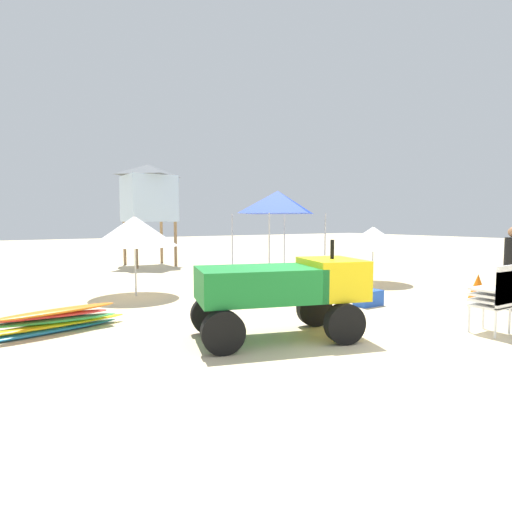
% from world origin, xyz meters
% --- Properties ---
extents(ground, '(80.00, 80.00, 0.00)m').
position_xyz_m(ground, '(0.00, 0.00, 0.00)').
color(ground, beige).
extents(utility_cart, '(2.79, 1.94, 1.50)m').
position_xyz_m(utility_cart, '(-1.01, 0.88, 0.78)').
color(utility_cart, '#197A2D').
rests_on(utility_cart, ground).
extents(stacked_plastic_chairs, '(0.48, 0.48, 1.11)m').
position_xyz_m(stacked_plastic_chairs, '(1.91, -0.79, 0.65)').
color(stacked_plastic_chairs, silver).
rests_on(stacked_plastic_chairs, ground).
extents(surfboard_pile, '(2.62, 0.83, 0.40)m').
position_xyz_m(surfboard_pile, '(-4.01, 3.12, 0.19)').
color(surfboard_pile, '#268CCC').
rests_on(surfboard_pile, ground).
extents(popup_canopy, '(2.46, 2.46, 2.86)m').
position_xyz_m(popup_canopy, '(4.14, 8.17, 2.45)').
color(popup_canopy, '#B2B2B7').
rests_on(popup_canopy, ground).
extents(lifeguard_tower, '(1.98, 1.98, 4.01)m').
position_xyz_m(lifeguard_tower, '(0.77, 12.23, 2.89)').
color(lifeguard_tower, olive).
rests_on(lifeguard_tower, ground).
extents(beach_umbrella_left, '(1.85, 1.85, 1.63)m').
position_xyz_m(beach_umbrella_left, '(4.55, 4.07, 1.31)').
color(beach_umbrella_left, beige).
rests_on(beach_umbrella_left, ground).
extents(beach_umbrella_mid, '(2.02, 2.02, 1.90)m').
position_xyz_m(beach_umbrella_mid, '(-1.80, 5.72, 1.55)').
color(beach_umbrella_mid, beige).
rests_on(beach_umbrella_mid, ground).
extents(traffic_cone_near, '(0.41, 0.41, 0.59)m').
position_xyz_m(traffic_cone_near, '(4.62, 1.02, 0.29)').
color(traffic_cone_near, orange).
rests_on(traffic_cone_near, ground).
extents(traffic_cone_far, '(0.41, 0.41, 0.58)m').
position_xyz_m(traffic_cone_far, '(0.99, 4.16, 0.29)').
color(traffic_cone_far, orange).
rests_on(traffic_cone_far, ground).
extents(cooler_box, '(0.59, 0.34, 0.33)m').
position_xyz_m(cooler_box, '(1.97, 1.88, 0.16)').
color(cooler_box, blue).
rests_on(cooler_box, ground).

